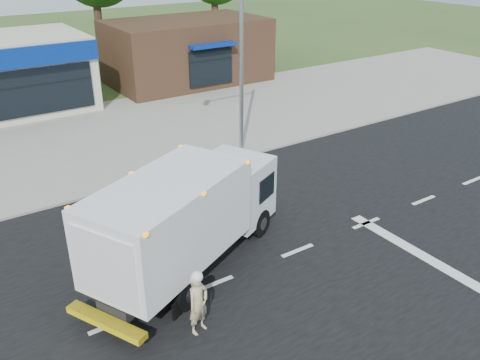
{
  "coord_description": "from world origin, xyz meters",
  "views": [
    {
      "loc": [
        -8.8,
        -10.0,
        8.78
      ],
      "look_at": [
        -0.63,
        2.27,
        1.7
      ],
      "focal_mm": 38.0,
      "sensor_mm": 36.0,
      "label": 1
    }
  ],
  "objects": [
    {
      "name": "lane_markings",
      "position": [
        1.35,
        -1.35,
        0.02
      ],
      "size": [
        55.2,
        7.0,
        0.01
      ],
      "color": "silver",
      "rests_on": "road_asphalt"
    },
    {
      "name": "road_asphalt",
      "position": [
        0.0,
        0.0,
        0.0
      ],
      "size": [
        60.0,
        14.0,
        0.02
      ],
      "primitive_type": "cube",
      "color": "black",
      "rests_on": "ground"
    },
    {
      "name": "ems_box_truck",
      "position": [
        -3.23,
        1.06,
        1.81
      ],
      "size": [
        7.33,
        5.08,
        3.15
      ],
      "rotation": [
        0.0,
        0.0,
        0.46
      ],
      "color": "black",
      "rests_on": "ground"
    },
    {
      "name": "emergency_worker",
      "position": [
        -4.26,
        -1.38,
        0.87
      ],
      "size": [
        0.69,
        0.56,
        1.76
      ],
      "rotation": [
        0.0,
        0.0,
        0.3
      ],
      "color": "tan",
      "rests_on": "ground"
    },
    {
      "name": "brown_storefront",
      "position": [
        7.0,
        19.98,
        2.0
      ],
      "size": [
        10.0,
        6.7,
        4.0
      ],
      "color": "#382316",
      "rests_on": "ground"
    },
    {
      "name": "traffic_signal_pole",
      "position": [
        2.35,
        7.6,
        4.92
      ],
      "size": [
        3.51,
        0.25,
        8.0
      ],
      "color": "gray",
      "rests_on": "ground"
    },
    {
      "name": "sidewalk",
      "position": [
        0.0,
        8.2,
        0.06
      ],
      "size": [
        60.0,
        2.4,
        0.12
      ],
      "primitive_type": "cube",
      "color": "gray",
      "rests_on": "ground"
    },
    {
      "name": "ground",
      "position": [
        0.0,
        0.0,
        0.0
      ],
      "size": [
        120.0,
        120.0,
        0.0
      ],
      "primitive_type": "plane",
      "color": "#385123",
      "rests_on": "ground"
    },
    {
      "name": "parking_apron",
      "position": [
        0.0,
        14.0,
        0.01
      ],
      "size": [
        60.0,
        9.0,
        0.02
      ],
      "primitive_type": "cube",
      "color": "gray",
      "rests_on": "ground"
    }
  ]
}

